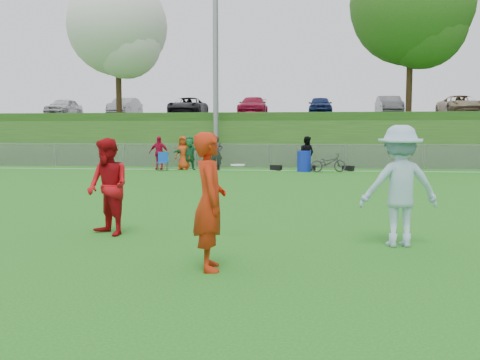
# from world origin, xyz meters

# --- Properties ---
(ground) EXTENTS (120.00, 120.00, 0.00)m
(ground) POSITION_xyz_m (0.00, 0.00, 0.00)
(ground) COLOR #166B16
(ground) RESTS_ON ground
(sideline_far) EXTENTS (60.00, 0.10, 0.01)m
(sideline_far) POSITION_xyz_m (0.00, 18.00, 0.01)
(sideline_far) COLOR white
(sideline_far) RESTS_ON ground
(fence) EXTENTS (58.00, 0.06, 1.30)m
(fence) POSITION_xyz_m (0.00, 20.00, 0.65)
(fence) COLOR gray
(fence) RESTS_ON ground
(light_pole) EXTENTS (1.20, 0.40, 12.15)m
(light_pole) POSITION_xyz_m (-3.00, 20.80, 6.71)
(light_pole) COLOR gray
(light_pole) RESTS_ON ground
(berm) EXTENTS (120.00, 18.00, 3.00)m
(berm) POSITION_xyz_m (0.00, 31.00, 1.50)
(berm) COLOR #1C4914
(berm) RESTS_ON ground
(parking_lot) EXTENTS (120.00, 12.00, 0.10)m
(parking_lot) POSITION_xyz_m (0.00, 33.00, 3.05)
(parking_lot) COLOR black
(parking_lot) RESTS_ON berm
(tree_white_flowering) EXTENTS (6.30, 6.30, 8.78)m
(tree_white_flowering) POSITION_xyz_m (-9.84, 24.92, 8.32)
(tree_white_flowering) COLOR black
(tree_white_flowering) RESTS_ON berm
(tree_green_near) EXTENTS (7.14, 7.14, 9.95)m
(tree_green_near) POSITION_xyz_m (8.16, 24.42, 9.03)
(tree_green_near) COLOR black
(tree_green_near) RESTS_ON berm
(car_row) EXTENTS (32.04, 5.18, 1.44)m
(car_row) POSITION_xyz_m (-1.17, 32.00, 3.82)
(car_row) COLOR silver
(car_row) RESTS_ON parking_lot
(spectator_row) EXTENTS (8.48, 0.96, 1.69)m
(spectator_row) POSITION_xyz_m (-2.80, 18.00, 0.85)
(spectator_row) COLOR #B90C32
(spectator_row) RESTS_ON ground
(gear_bags) EXTENTS (7.25, 0.51, 0.26)m
(gear_bags) POSITION_xyz_m (0.99, 18.10, 0.13)
(gear_bags) COLOR black
(gear_bags) RESTS_ON ground
(player_red_left) EXTENTS (0.61, 0.79, 1.92)m
(player_red_left) POSITION_xyz_m (0.55, -1.22, 0.96)
(player_red_left) COLOR #B8260C
(player_red_left) RESTS_ON ground
(player_red_center) EXTENTS (1.11, 1.08, 1.81)m
(player_red_center) POSITION_xyz_m (-1.76, 1.01, 0.90)
(player_red_center) COLOR #B40C14
(player_red_center) RESTS_ON ground
(player_blue) EXTENTS (1.41, 0.93, 2.03)m
(player_blue) POSITION_xyz_m (3.44, 0.68, 1.02)
(player_blue) COLOR #9BBFD8
(player_blue) RESTS_ON ground
(frisbee) EXTENTS (0.26, 0.26, 0.02)m
(frisbee) POSITION_xyz_m (0.68, 0.92, 1.33)
(frisbee) COLOR white
(frisbee) RESTS_ON ground
(recycling_bin) EXTENTS (0.87, 0.87, 1.00)m
(recycling_bin) POSITION_xyz_m (1.86, 17.43, 0.50)
(recycling_bin) COLOR #1025AE
(recycling_bin) RESTS_ON ground
(camp_chair) EXTENTS (0.58, 0.59, 0.91)m
(camp_chair) POSITION_xyz_m (-5.08, 17.22, 0.27)
(camp_chair) COLOR #1050B4
(camp_chair) RESTS_ON ground
(bicycle) EXTENTS (1.81, 1.00, 0.90)m
(bicycle) POSITION_xyz_m (3.00, 17.20, 0.45)
(bicycle) COLOR #2B2B2D
(bicycle) RESTS_ON ground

